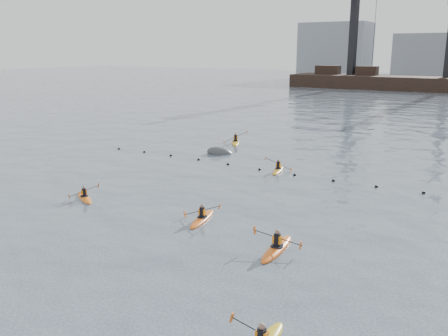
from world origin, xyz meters
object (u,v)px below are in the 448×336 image
(kayaker_4, at_px, (277,248))
(kayaker_2, at_px, (84,197))
(mooring_buoy, at_px, (220,154))
(kayaker_0, at_px, (202,218))
(kayaker_5, at_px, (236,142))
(kayaker_3, at_px, (278,169))

(kayaker_4, bearing_deg, kayaker_2, -8.44)
(kayaker_4, bearing_deg, mooring_buoy, -55.79)
(kayaker_0, height_order, kayaker_4, kayaker_0)
(kayaker_0, relative_size, kayaker_5, 0.93)
(mooring_buoy, bearing_deg, kayaker_3, -22.12)
(kayaker_3, xyz_separation_m, kayaker_4, (6.43, -13.69, 0.01))
(kayaker_3, height_order, kayaker_4, kayaker_3)
(kayaker_3, bearing_deg, kayaker_5, 122.19)
(kayaker_0, height_order, kayaker_3, kayaker_3)
(kayaker_3, bearing_deg, kayaker_4, -79.40)
(kayaker_2, xyz_separation_m, kayaker_4, (13.76, -0.81, 0.02))
(kayaker_2, height_order, mooring_buoy, kayaker_2)
(kayaker_3, distance_m, kayaker_5, 11.71)
(kayaker_3, bearing_deg, mooring_buoy, 143.33)
(kayaker_0, height_order, mooring_buoy, kayaker_0)
(kayaker_4, height_order, mooring_buoy, kayaker_4)
(kayaker_2, relative_size, kayaker_4, 0.77)
(kayaker_0, height_order, kayaker_5, kayaker_5)
(kayaker_2, xyz_separation_m, mooring_buoy, (0.18, 15.79, -0.09))
(mooring_buoy, bearing_deg, kayaker_0, -61.13)
(kayaker_3, relative_size, mooring_buoy, 1.33)
(kayaker_2, height_order, kayaker_3, kayaker_3)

